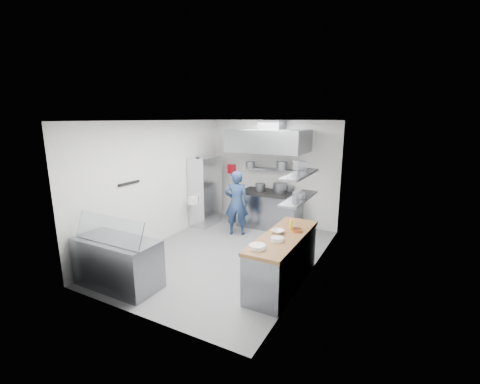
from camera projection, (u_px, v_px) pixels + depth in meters
The scene contains 36 objects.
floor at pixel (227, 254), 6.87m from camera, with size 5.00×5.00×0.00m, color slate.
ceiling at pixel (226, 121), 6.23m from camera, with size 5.00×5.00×0.00m, color silver.
wall_back at pixel (273, 173), 8.70m from camera, with size 3.60×0.02×2.80m, color white.
wall_front at pixel (134, 226), 4.40m from camera, with size 3.60×0.02×2.80m, color white.
wall_left at pixel (159, 183), 7.37m from camera, with size 5.00×0.02×2.80m, color white.
wall_right at pixel (313, 201), 5.73m from camera, with size 5.00×0.02×2.80m, color white.
gas_range at pixel (270, 210), 8.53m from camera, with size 1.60×0.80×0.90m, color gray.
cooktop at pixel (270, 193), 8.42m from camera, with size 1.57×0.78×0.06m, color black.
stock_pot_left at pixel (260, 187), 8.51m from camera, with size 0.27×0.27×0.20m, color slate.
stock_pot_mid at pixel (280, 187), 8.37m from camera, with size 0.37×0.37×0.24m, color slate.
stock_pot_right at pixel (289, 188), 8.48m from camera, with size 0.25×0.25×0.16m, color slate.
over_range_shelf at pixel (274, 169), 8.49m from camera, with size 1.60×0.30×0.04m, color gray.
shelf_pot_a at pixel (250, 165), 8.55m from camera, with size 0.23×0.23×0.18m, color slate.
shelf_pot_b at pixel (282, 166), 8.25m from camera, with size 0.28×0.28×0.22m, color slate.
extractor_hood at pixel (269, 141), 7.96m from camera, with size 1.90×1.15×0.55m, color gray.
hood_duct at pixel (272, 125), 8.07m from camera, with size 0.55×0.55×0.24m, color slate.
red_firebox at pixel (232, 169), 9.22m from camera, with size 0.22×0.10×0.26m, color red.
chef at pixel (237, 203), 7.90m from camera, with size 0.59×0.39×1.62m, color navy.
wire_rack at pixel (205, 191), 8.64m from camera, with size 0.50×0.90×1.85m, color silver.
rack_bin_a at pixel (193, 200), 8.18m from camera, with size 0.17×0.21×0.19m, color white.
rack_bin_b at pixel (205, 178), 8.54m from camera, with size 0.14×0.18×0.16m, color yellow.
rack_jar at pixel (198, 161), 8.09m from camera, with size 0.10×0.10×0.18m, color black.
knife_strip at pixel (129, 183), 6.55m from camera, with size 0.04×0.55×0.05m, color black.
prep_counter_base at pixel (283, 261), 5.58m from camera, with size 0.62×2.00×0.84m, color gray.
prep_counter_top at pixel (283, 237), 5.48m from camera, with size 0.65×2.04×0.06m, color olive.
plate_stack_a at pixel (257, 247), 4.90m from camera, with size 0.25×0.25×0.06m, color white.
plate_stack_b at pixel (277, 239), 5.21m from camera, with size 0.21×0.21×0.06m, color white.
copper_pan at pixel (297, 230), 5.63m from camera, with size 0.16×0.16×0.06m, color #BB6034.
squeeze_bottle at pixel (291, 225), 5.72m from camera, with size 0.06×0.06×0.18m, color yellow.
mixing_bowl at pixel (277, 231), 5.57m from camera, with size 0.22×0.22×0.05m, color white.
wall_shelf_lower at pixel (300, 198), 5.52m from camera, with size 0.30×1.30×0.04m, color gray.
wall_shelf_upper at pixel (301, 174), 5.43m from camera, with size 0.30×1.30×0.04m, color gray.
shelf_pot_c at pixel (299, 195), 5.44m from camera, with size 0.22×0.22×0.10m, color slate.
shelf_pot_d at pixel (300, 165), 5.83m from camera, with size 0.25×0.25×0.14m, color slate.
display_case at pixel (118, 263), 5.51m from camera, with size 1.50×0.70×0.85m, color gray.
display_glass at pixel (109, 229), 5.26m from camera, with size 1.47×0.02×0.45m, color silver.
Camera 1 is at (3.24, -5.51, 2.85)m, focal length 24.00 mm.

